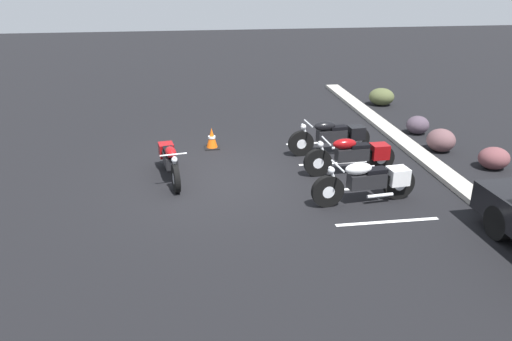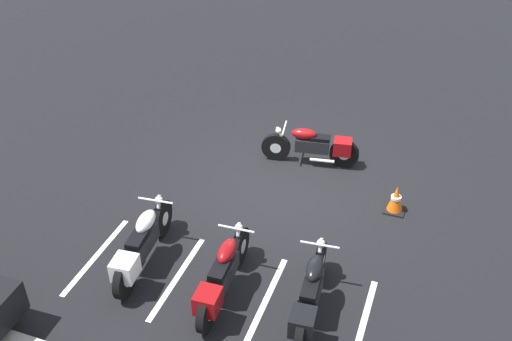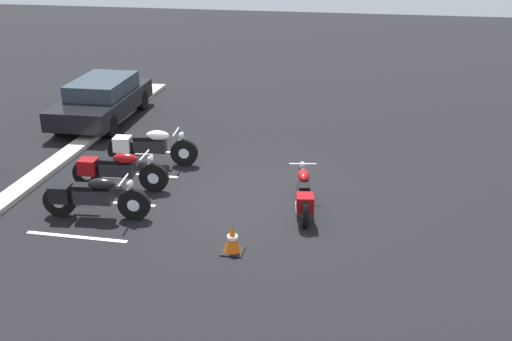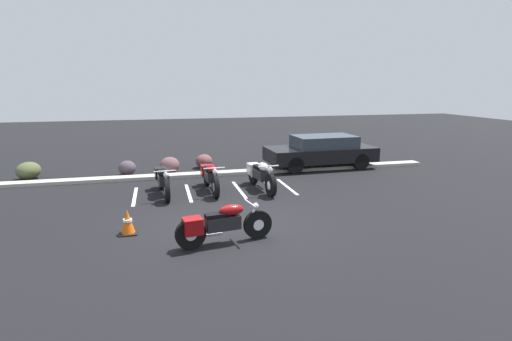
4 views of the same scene
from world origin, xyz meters
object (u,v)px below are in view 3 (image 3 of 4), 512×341
parked_bike_1 (115,170)px  traffic_cone (232,239)px  parked_bike_0 (90,196)px  car_black (102,99)px  motorcycle_maroon_featured (304,192)px  parked_bike_2 (148,146)px

parked_bike_1 → traffic_cone: (-2.30, -3.27, -0.21)m
parked_bike_0 → car_black: car_black is taller
motorcycle_maroon_featured → traffic_cone: 2.23m
parked_bike_0 → parked_bike_2: size_ratio=0.98×
motorcycle_maroon_featured → parked_bike_0: 4.42m
parked_bike_2 → parked_bike_1: bearing=-102.7°
parked_bike_0 → car_black: 6.73m
parked_bike_0 → motorcycle_maroon_featured: bearing=9.1°
traffic_cone → parked_bike_0: bearing=75.1°
car_black → traffic_cone: (-7.08, -5.71, -0.41)m
parked_bike_2 → car_black: bearing=124.1°
motorcycle_maroon_featured → parked_bike_2: 4.60m
parked_bike_1 → traffic_cone: size_ratio=3.95×
parked_bike_0 → parked_bike_1: 1.45m
motorcycle_maroon_featured → parked_bike_0: bearing=95.0°
parked_bike_1 → parked_bike_2: size_ratio=0.98×
parked_bike_1 → car_black: car_black is taller
parked_bike_2 → parked_bike_0: bearing=-97.7°
car_black → traffic_cone: car_black is taller
car_black → traffic_cone: 9.11m
motorcycle_maroon_featured → car_black: bearing=43.7°
motorcycle_maroon_featured → parked_bike_1: parked_bike_1 is taller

